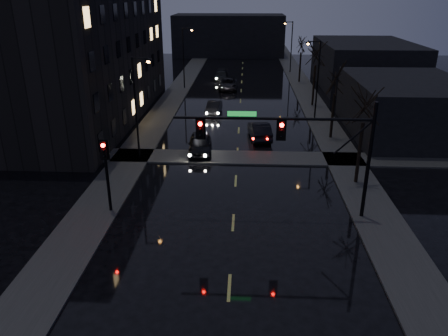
# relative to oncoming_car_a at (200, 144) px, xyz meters

# --- Properties ---
(ground) EXTENTS (160.00, 160.00, 0.00)m
(ground) POSITION_rel_oncoming_car_a_xyz_m (3.07, -19.45, -0.80)
(ground) COLOR black
(ground) RESTS_ON ground
(sidewalk_left) EXTENTS (3.00, 140.00, 0.12)m
(sidewalk_left) POSITION_rel_oncoming_car_a_xyz_m (-5.43, 15.55, -0.74)
(sidewalk_left) COLOR #2D2D2B
(sidewalk_left) RESTS_ON ground
(sidewalk_right) EXTENTS (3.00, 140.00, 0.12)m
(sidewalk_right) POSITION_rel_oncoming_car_a_xyz_m (11.57, 15.55, -0.74)
(sidewalk_right) COLOR #2D2D2B
(sidewalk_right) RESTS_ON ground
(sidewalk_cross) EXTENTS (40.00, 3.00, 0.12)m
(sidewalk_cross) POSITION_rel_oncoming_car_a_xyz_m (3.07, -0.95, -0.74)
(sidewalk_cross) COLOR #2D2D2B
(sidewalk_cross) RESTS_ON ground
(apartment_block) EXTENTS (12.00, 30.00, 12.00)m
(apartment_block) POSITION_rel_oncoming_car_a_xyz_m (-13.43, 10.55, 5.20)
(apartment_block) COLOR black
(apartment_block) RESTS_ON ground
(commercial_right_near) EXTENTS (10.00, 14.00, 5.00)m
(commercial_right_near) POSITION_rel_oncoming_car_a_xyz_m (18.57, 6.55, 1.70)
(commercial_right_near) COLOR black
(commercial_right_near) RESTS_ON ground
(commercial_right_far) EXTENTS (12.00, 18.00, 6.00)m
(commercial_right_far) POSITION_rel_oncoming_car_a_xyz_m (20.07, 28.55, 2.20)
(commercial_right_far) COLOR black
(commercial_right_far) RESTS_ON ground
(far_block) EXTENTS (22.00, 10.00, 8.00)m
(far_block) POSITION_rel_oncoming_car_a_xyz_m (0.07, 58.55, 3.20)
(far_block) COLOR black
(far_block) RESTS_ON ground
(signal_mast) EXTENTS (11.11, 0.41, 7.00)m
(signal_mast) POSITION_rel_oncoming_car_a_xyz_m (6.91, -10.46, 4.07)
(signal_mast) COLOR black
(signal_mast) RESTS_ON ground
(signal_pole_left) EXTENTS (0.35, 0.41, 4.53)m
(signal_pole_left) POSITION_rel_oncoming_car_a_xyz_m (-4.43, -10.46, 2.21)
(signal_pole_left) COLOR black
(signal_pole_left) RESTS_ON ground
(tree_near) EXTENTS (3.52, 3.52, 8.08)m
(tree_near) POSITION_rel_oncoming_car_a_xyz_m (11.47, -5.45, 5.42)
(tree_near) COLOR black
(tree_near) RESTS_ON ground
(tree_mid_a) EXTENTS (3.30, 3.30, 7.58)m
(tree_mid_a) POSITION_rel_oncoming_car_a_xyz_m (11.47, 4.55, 5.03)
(tree_mid_a) COLOR black
(tree_mid_a) RESTS_ON ground
(tree_mid_b) EXTENTS (3.74, 3.74, 8.59)m
(tree_mid_b) POSITION_rel_oncoming_car_a_xyz_m (11.47, 16.55, 5.81)
(tree_mid_b) COLOR black
(tree_mid_b) RESTS_ON ground
(tree_far) EXTENTS (3.43, 3.43, 7.88)m
(tree_far) POSITION_rel_oncoming_car_a_xyz_m (11.47, 30.55, 5.26)
(tree_far) COLOR black
(tree_far) RESTS_ON ground
(streetlight_l_near) EXTENTS (1.53, 0.28, 8.00)m
(streetlight_l_near) POSITION_rel_oncoming_car_a_xyz_m (-4.52, -1.45, 3.98)
(streetlight_l_near) COLOR black
(streetlight_l_near) RESTS_ON ground
(streetlight_l_far) EXTENTS (1.53, 0.28, 8.00)m
(streetlight_l_far) POSITION_rel_oncoming_car_a_xyz_m (-4.52, 25.55, 3.98)
(streetlight_l_far) COLOR black
(streetlight_l_far) RESTS_ON ground
(streetlight_r_mid) EXTENTS (1.53, 0.28, 8.00)m
(streetlight_r_mid) POSITION_rel_oncoming_car_a_xyz_m (10.65, 10.55, 3.98)
(streetlight_r_mid) COLOR black
(streetlight_r_mid) RESTS_ON ground
(streetlight_r_far) EXTENTS (1.53, 0.28, 8.00)m
(streetlight_r_far) POSITION_rel_oncoming_car_a_xyz_m (10.65, 38.55, 3.98)
(streetlight_r_far) COLOR black
(streetlight_r_far) RESTS_ON ground
(oncoming_car_a) EXTENTS (2.23, 4.82, 1.60)m
(oncoming_car_a) POSITION_rel_oncoming_car_a_xyz_m (0.00, 0.00, 0.00)
(oncoming_car_a) COLOR black
(oncoming_car_a) RESTS_ON ground
(oncoming_car_b) EXTENTS (1.72, 4.12, 1.32)m
(oncoming_car_b) POSITION_rel_oncoming_car_a_xyz_m (0.23, 12.52, -0.14)
(oncoming_car_b) COLOR black
(oncoming_car_b) RESTS_ON ground
(oncoming_car_c) EXTENTS (2.55, 5.36, 1.48)m
(oncoming_car_c) POSITION_rel_oncoming_car_a_xyz_m (1.27, 25.27, -0.06)
(oncoming_car_c) COLOR black
(oncoming_car_c) RESTS_ON ground
(oncoming_car_d) EXTENTS (1.96, 4.74, 1.37)m
(oncoming_car_d) POSITION_rel_oncoming_car_a_xyz_m (-0.00, 31.67, -0.11)
(oncoming_car_d) COLOR black
(oncoming_car_d) RESTS_ON ground
(lead_car) EXTENTS (2.24, 4.88, 1.55)m
(lead_car) POSITION_rel_oncoming_car_a_xyz_m (4.98, 4.14, -0.02)
(lead_car) COLOR black
(lead_car) RESTS_ON ground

